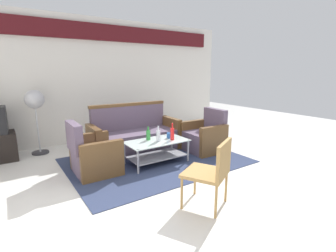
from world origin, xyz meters
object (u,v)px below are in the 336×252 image
Objects in this scene: bottle_green at (148,135)px; cup at (169,135)px; armchair_left at (94,156)px; pedestal_fan at (35,103)px; bottle_red at (172,134)px; couch at (135,136)px; wicker_chair at (213,169)px; armchair_right at (204,137)px; coffee_table at (157,148)px; bottle_clear at (158,136)px.

bottle_green reaches higher than cup.
pedestal_fan is at bearing -158.86° from armchair_left.
couch is at bearing 107.84° from bottle_red.
armchair_left reaches higher than wicker_chair.
cup is (-0.89, -0.01, 0.17)m from armchair_right.
cup is at bearing 92.96° from armchair_right.
bottle_green is at bearing 121.65° from coffee_table.
coffee_table is (-1.17, -0.04, -0.02)m from armchair_right.
couch is 7.48× the size of bottle_green.
pedestal_fan is at bearing -28.23° from couch.
armchair_left is 1.13m from bottle_clear.
armchair_right is 0.67× the size of pedestal_fan.
armchair_right reaches higher than coffee_table.
couch reaches higher than armchair_right.
pedestal_fan is (-1.57, 1.63, 0.51)m from bottle_green.
couch is 0.89m from bottle_clear.
coffee_table is 3.58× the size of bottle_red.
wicker_chair reaches higher than bottle_green.
bottle_green is 2.44× the size of cup.
cup reaches higher than coffee_table.
pedestal_fan is 3.74m from wicker_chair.
bottle_clear is at bearing 78.87° from armchair_left.
bottle_clear is (0.03, -0.86, 0.20)m from couch.
wicker_chair reaches higher than coffee_table.
couch reaches higher than bottle_clear.
pedestal_fan is (-1.66, 1.77, 0.74)m from coffee_table.
bottle_clear reaches higher than cup.
bottle_red is at bearing -11.29° from bottle_clear.
armchair_right is (1.20, -0.78, -0.03)m from couch.
pedestal_fan reaches higher than bottle_green.
pedestal_fan is at bearing 138.22° from cup.
bottle_red is at bearing 43.96° from wicker_chair.
armchair_right is 0.77× the size of coffee_table.
armchair_left is 3.05× the size of bottle_clear.
armchair_left is 2.03m from wicker_chair.
pedestal_fan is 1.51× the size of wicker_chair.
couch is 2.14× the size of armchair_left.
bottle_clear is at bearing -164.15° from cup.
armchair_right is (2.25, -0.14, 0.00)m from armchair_left.
armchair_left is at bearing 177.49° from bottle_green.
armchair_right is 0.90m from cup.
coffee_table is 11.00× the size of cup.
cup is 0.08× the size of pedestal_fan.
armchair_right reaches higher than bottle_red.
bottle_green is (-0.09, 0.14, 0.23)m from coffee_table.
bottle_red is 1.63m from wicker_chair.
pedestal_fan is (-2.83, 1.73, 0.73)m from armchair_right.
pedestal_fan is (-1.95, 1.74, 0.55)m from cup.
armchair_left is at bearing 173.59° from cup.
wicker_chair is (-0.52, -1.68, 0.03)m from cup.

